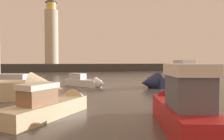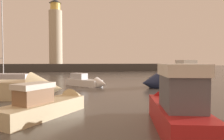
{
  "view_description": "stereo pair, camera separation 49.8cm",
  "coord_description": "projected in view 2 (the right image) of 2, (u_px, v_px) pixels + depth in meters",
  "views": [
    {
      "loc": [
        -1.86,
        -0.74,
        2.85
      ],
      "look_at": [
        1.87,
        17.32,
        2.09
      ],
      "focal_mm": 31.91,
      "sensor_mm": 36.0,
      "label": 1
    },
    {
      "loc": [
        -1.37,
        -0.84,
        2.85
      ],
      "look_at": [
        1.87,
        17.32,
        2.09
      ],
      "focal_mm": 31.91,
      "sensor_mm": 36.0,
      "label": 2
    }
  ],
  "objects": [
    {
      "name": "motorboat_4",
      "position": [
        54.0,
        103.0,
        10.97
      ],
      "size": [
        4.92,
        5.69,
        2.13
      ],
      "color": "beige",
      "rests_on": "ground_plane"
    },
    {
      "name": "motorboat_1",
      "position": [
        171.0,
        80.0,
        22.49
      ],
      "size": [
        8.26,
        3.85,
        3.57
      ],
      "color": "#1E284C",
      "rests_on": "ground_plane"
    },
    {
      "name": "ground_plane",
      "position": [
        86.0,
        80.0,
        30.45
      ],
      "size": [
        220.0,
        220.0,
        0.0
      ],
      "primitive_type": "plane",
      "color": "#4C4742"
    },
    {
      "name": "motorboat_5",
      "position": [
        174.0,
        106.0,
        8.68
      ],
      "size": [
        3.13,
        6.61,
        2.98
      ],
      "color": "#B21E1E",
      "rests_on": "ground_plane"
    },
    {
      "name": "lighthouse",
      "position": [
        56.0,
        33.0,
        57.96
      ],
      "size": [
        3.78,
        3.78,
        18.82
      ],
      "color": "beige",
      "rests_on": "breakwater"
    },
    {
      "name": "motorboat_0",
      "position": [
        9.0,
        87.0,
        15.59
      ],
      "size": [
        9.37,
        4.02,
        3.52
      ],
      "color": "beige",
      "rests_on": "ground_plane"
    },
    {
      "name": "breakwater",
      "position": [
        81.0,
        68.0,
        59.66
      ],
      "size": [
        69.0,
        5.43,
        2.23
      ],
      "primitive_type": "cube",
      "color": "#423F3D",
      "rests_on": "ground_plane"
    },
    {
      "name": "motorboat_3",
      "position": [
        88.0,
        82.0,
        23.13
      ],
      "size": [
        4.93,
        5.08,
        1.76
      ],
      "color": "white",
      "rests_on": "ground_plane"
    }
  ]
}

